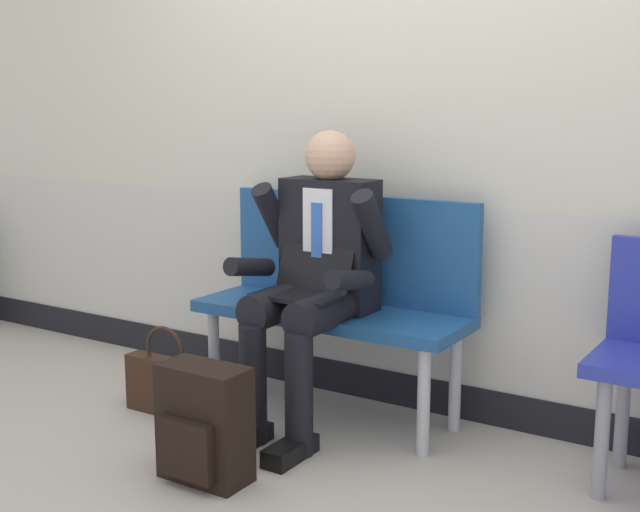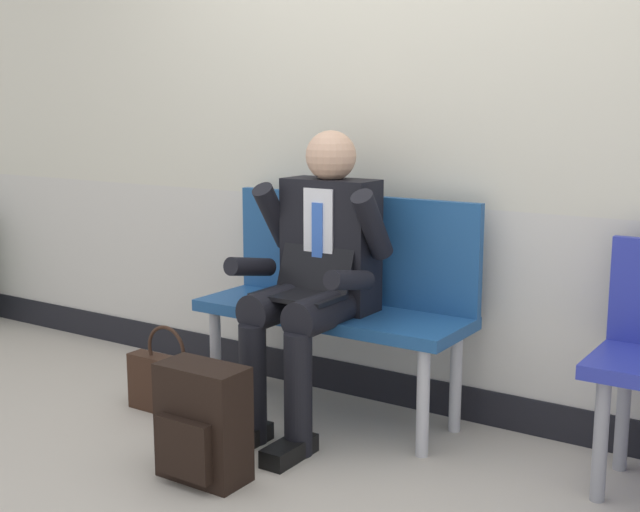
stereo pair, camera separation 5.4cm
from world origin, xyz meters
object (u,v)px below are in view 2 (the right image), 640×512
(handbag, at_px, (167,383))
(backpack, at_px, (202,424))
(bench_with_person, at_px, (340,290))
(person_seated, at_px, (314,273))

(handbag, bearing_deg, backpack, -36.01)
(bench_with_person, height_order, backpack, bench_with_person)
(backpack, height_order, handbag, backpack)
(person_seated, distance_m, handbag, 0.84)
(backpack, relative_size, handbag, 1.07)
(bench_with_person, relative_size, backpack, 2.80)
(bench_with_person, height_order, handbag, bench_with_person)
(person_seated, relative_size, backpack, 2.89)
(person_seated, distance_m, backpack, 0.79)
(bench_with_person, bearing_deg, handbag, -144.89)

